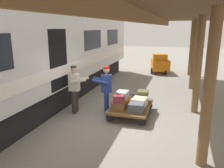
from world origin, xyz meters
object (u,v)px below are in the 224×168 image
suitcase_burgundy_valise (119,98)px  porter_in_overalls (106,89)px  porter_by_door (75,88)px  baggage_tug (160,64)px  suitcase_black_hardshell (126,98)px  luggage_cart (131,107)px  suitcase_navy_fabric (142,99)px  suitcase_gray_aluminum (122,95)px  suitcase_brown_leather (119,106)px  suitcase_olive_duffel (143,93)px  suitcase_cream_canvas (139,102)px  suitcase_slate_roller (136,107)px  train_car (20,55)px  suitcase_orange_carryall (123,101)px

suitcase_burgundy_valise → porter_in_overalls: porter_in_overalls is taller
suitcase_burgundy_valise → porter_by_door: bearing=-7.1°
baggage_tug → suitcase_black_hardshell: bearing=85.9°
luggage_cart → suitcase_navy_fabric: 0.62m
suitcase_gray_aluminum → suitcase_brown_leather: bearing=92.4°
suitcase_brown_leather → suitcase_black_hardshell: size_ratio=0.87×
porter_by_door → suitcase_black_hardshell: bearing=-152.0°
luggage_cart → suitcase_gray_aluminum: bearing=6.0°
luggage_cart → porter_in_overalls: 1.08m
luggage_cart → porter_by_door: porter_by_door is taller
luggage_cart → suitcase_black_hardshell: (0.29, -0.53, 0.15)m
suitcase_brown_leather → suitcase_olive_duffel: size_ratio=1.03×
luggage_cart → suitcase_brown_leather: size_ratio=4.29×
luggage_cart → suitcase_cream_canvas: bearing=-180.0°
suitcase_slate_roller → suitcase_brown_leather: size_ratio=1.05×
train_car → suitcase_gray_aluminum: (-3.50, -0.70, -1.34)m
luggage_cart → suitcase_burgundy_valise: suitcase_burgundy_valise is taller
suitcase_slate_roller → suitcase_navy_fabric: 1.06m
suitcase_orange_carryall → suitcase_cream_canvas: suitcase_cream_canvas is taller
suitcase_brown_leather → suitcase_cream_canvas: bearing=-138.1°
suitcase_slate_roller → suitcase_gray_aluminum: bearing=-39.1°
suitcase_brown_leather → suitcase_cream_canvas: 0.79m
suitcase_cream_canvas → porter_in_overalls: size_ratio=0.32×
luggage_cart → baggage_tug: size_ratio=1.01×
suitcase_brown_leather → porter_by_door: (1.66, -0.17, 0.44)m
porter_by_door → suitcase_brown_leather: bearing=174.1°
porter_by_door → baggage_tug: size_ratio=0.90×
suitcase_navy_fabric → suitcase_cream_canvas: suitcase_cream_canvas is taller
train_car → porter_by_door: size_ratio=10.39×
suitcase_burgundy_valise → suitcase_olive_duffel: bearing=-118.5°
suitcase_brown_leather → suitcase_navy_fabric: 1.21m
suitcase_navy_fabric → suitcase_gray_aluminum: bearing=42.6°
suitcase_brown_leather → suitcase_navy_fabric: suitcase_brown_leather is taller
porter_by_door → baggage_tug: porter_by_door is taller
suitcase_cream_canvas → suitcase_burgundy_valise: (0.59, 0.56, 0.25)m
luggage_cart → baggage_tug: baggage_tug is taller
suitcase_navy_fabric → suitcase_burgundy_valise: suitcase_burgundy_valise is taller
suitcase_navy_fabric → porter_in_overalls: bearing=30.8°
suitcase_olive_duffel → porter_in_overalls: porter_in_overalls is taller
suitcase_slate_roller → suitcase_cream_canvas: size_ratio=0.85×
train_car → baggage_tug: size_ratio=9.31×
suitcase_navy_fabric → suitcase_burgundy_valise: size_ratio=1.20×
suitcase_black_hardshell → suitcase_burgundy_valise: 1.13m
luggage_cart → porter_in_overalls: bearing=10.7°
suitcase_black_hardshell → suitcase_cream_canvas: 0.79m
porter_in_overalls → porter_by_door: 1.11m
luggage_cart → suitcase_orange_carryall: size_ratio=3.94×
suitcase_gray_aluminum → baggage_tug: baggage_tug is taller
suitcase_brown_leather → porter_in_overalls: 0.80m
suitcase_cream_canvas → suitcase_brown_leather: bearing=41.9°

